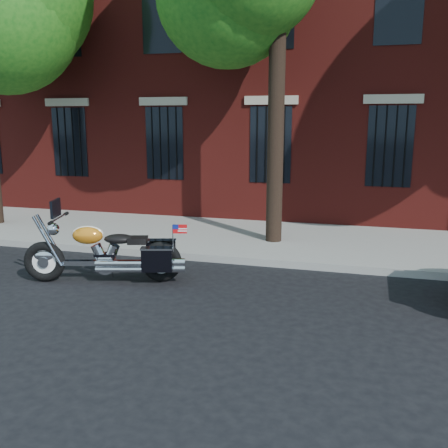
# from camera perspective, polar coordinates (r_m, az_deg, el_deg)

# --- Properties ---
(ground) EXTENTS (120.00, 120.00, 0.00)m
(ground) POSITION_cam_1_polar(r_m,az_deg,el_deg) (8.90, -0.81, -6.92)
(ground) COLOR black
(ground) RESTS_ON ground
(curb) EXTENTS (40.00, 0.16, 0.15)m
(curb) POSITION_cam_1_polar(r_m,az_deg,el_deg) (10.15, 1.38, -4.09)
(curb) COLOR gray
(curb) RESTS_ON ground
(sidewalk) EXTENTS (40.00, 3.60, 0.15)m
(sidewalk) POSITION_cam_1_polar(r_m,az_deg,el_deg) (11.92, 3.59, -1.69)
(sidewalk) COLOR gray
(sidewalk) RESTS_ON ground
(building) EXTENTS (26.00, 10.08, 12.00)m
(building) POSITION_cam_1_polar(r_m,az_deg,el_deg) (18.56, 8.54, 21.49)
(building) COLOR maroon
(building) RESTS_ON ground
(motorcycle) EXTENTS (2.96, 1.31, 1.49)m
(motorcycle) POSITION_cam_1_polar(r_m,az_deg,el_deg) (9.12, -12.81, -3.44)
(motorcycle) COLOR black
(motorcycle) RESTS_ON ground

